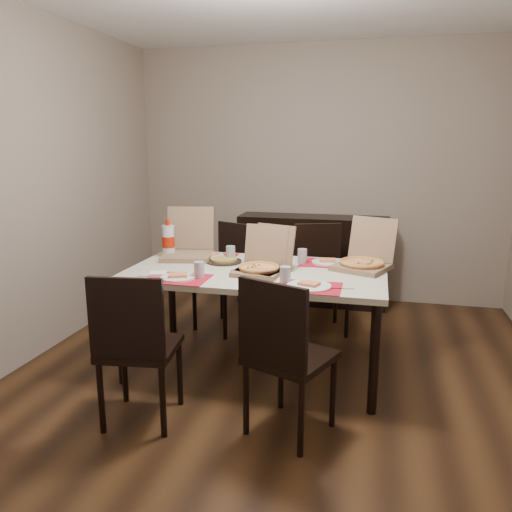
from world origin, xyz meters
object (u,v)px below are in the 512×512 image
at_px(chair_near_right, 284,352).
at_px(chair_far_right, 320,273).
at_px(chair_near_left, 135,343).
at_px(soda_bottle, 168,241).
at_px(dip_bowl, 272,263).
at_px(pizza_box_center, 260,265).
at_px(chair_far_left, 228,271).
at_px(sideboard, 312,260).
at_px(dining_table, 256,279).

bearing_deg(chair_near_right, chair_far_right, 89.98).
bearing_deg(chair_near_left, soda_bottle, 103.59).
xyz_separation_m(chair_near_left, dip_bowl, (0.57, 1.05, 0.25)).
bearing_deg(pizza_box_center, chair_near_right, -67.58).
bearing_deg(chair_near_right, soda_bottle, 136.69).
distance_m(chair_far_right, soda_bottle, 1.36).
height_order(chair_near_left, chair_far_left, same).
bearing_deg(pizza_box_center, chair_far_right, 73.25).
relative_size(sideboard, chair_far_right, 1.61).
relative_size(chair_far_right, pizza_box_center, 2.45).
xyz_separation_m(pizza_box_center, soda_bottle, (-0.82, 0.32, 0.07)).
xyz_separation_m(chair_far_left, pizza_box_center, (0.49, -0.86, 0.29)).
bearing_deg(chair_far_right, dining_table, -110.69).
height_order(chair_far_left, pizza_box_center, pizza_box_center).
bearing_deg(pizza_box_center, sideboard, 85.37).
relative_size(chair_near_left, soda_bottle, 3.13).
distance_m(dining_table, chair_far_right, 1.01).
distance_m(chair_near_left, pizza_box_center, 1.02).
xyz_separation_m(chair_near_left, chair_near_right, (0.84, 0.08, 0.00)).
xyz_separation_m(dining_table, chair_far_right, (0.35, 0.93, -0.17)).
xyz_separation_m(sideboard, chair_far_right, (0.16, -0.75, 0.06)).
xyz_separation_m(chair_near_right, dip_bowl, (-0.27, 0.97, 0.25)).
bearing_deg(chair_far_left, soda_bottle, -120.83).
bearing_deg(chair_far_right, chair_near_left, -114.76).
bearing_deg(chair_near_right, chair_far_left, 116.47).
height_order(sideboard, chair_far_left, chair_far_left).
relative_size(chair_near_right, soda_bottle, 3.13).
bearing_deg(dining_table, dip_bowl, 62.97).
bearing_deg(sideboard, soda_bottle, -123.69).
distance_m(chair_far_left, dip_bowl, 0.86).
distance_m(chair_far_right, dip_bowl, 0.86).
xyz_separation_m(chair_far_left, dip_bowl, (0.52, -0.63, 0.25)).
bearing_deg(pizza_box_center, dining_table, 123.36).
distance_m(sideboard, chair_far_left, 1.10).
distance_m(sideboard, chair_far_right, 0.77).
bearing_deg(soda_bottle, pizza_box_center, -21.38).
xyz_separation_m(chair_far_right, dip_bowl, (-0.27, -0.78, 0.25)).
height_order(chair_near_right, soda_bottle, soda_bottle).
height_order(dining_table, chair_near_left, chair_near_left).
xyz_separation_m(dining_table, chair_far_left, (-0.44, 0.79, -0.17)).
height_order(chair_near_left, soda_bottle, soda_bottle).
bearing_deg(pizza_box_center, soda_bottle, 158.62).
xyz_separation_m(dining_table, soda_bottle, (-0.77, 0.24, 0.19)).
height_order(chair_near_right, chair_far_right, same).
distance_m(chair_near_right, dip_bowl, 1.04).
bearing_deg(chair_near_left, dining_table, 61.25).
bearing_deg(chair_near_left, sideboard, 75.17).
bearing_deg(dip_bowl, soda_bottle, 174.29).
distance_m(sideboard, chair_near_left, 2.66).
bearing_deg(pizza_box_center, chair_near_left, -123.37).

